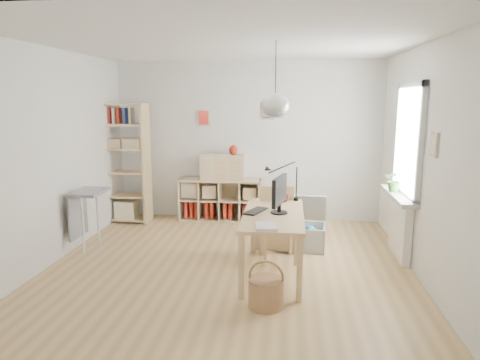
# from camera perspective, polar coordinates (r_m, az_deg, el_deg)

# --- Properties ---
(ground) EXTENTS (4.50, 4.50, 0.00)m
(ground) POSITION_cam_1_polar(r_m,az_deg,el_deg) (5.48, -1.43, -11.42)
(ground) COLOR tan
(ground) RESTS_ON ground
(room_shell) EXTENTS (4.50, 4.50, 4.50)m
(room_shell) POSITION_cam_1_polar(r_m,az_deg,el_deg) (4.87, 4.71, 9.93)
(room_shell) COLOR white
(room_shell) RESTS_ON ground
(window_unit) EXTENTS (0.07, 1.16, 1.46)m
(window_unit) POSITION_cam_1_polar(r_m,az_deg,el_deg) (5.84, 21.64, 4.92)
(window_unit) COLOR white
(window_unit) RESTS_ON ground
(radiator) EXTENTS (0.10, 0.80, 0.80)m
(radiator) POSITION_cam_1_polar(r_m,az_deg,el_deg) (6.04, 20.56, -5.97)
(radiator) COLOR white
(radiator) RESTS_ON ground
(windowsill) EXTENTS (0.22, 1.20, 0.06)m
(windowsill) POSITION_cam_1_polar(r_m,az_deg,el_deg) (5.93, 20.36, -1.98)
(windowsill) COLOR silver
(windowsill) RESTS_ON radiator
(desk) EXTENTS (0.70, 1.50, 0.75)m
(desk) POSITION_cam_1_polar(r_m,az_deg,el_deg) (5.08, 4.48, -5.43)
(desk) COLOR tan
(desk) RESTS_ON ground
(cube_shelf) EXTENTS (1.40, 0.38, 0.72)m
(cube_shelf) POSITION_cam_1_polar(r_m,az_deg,el_deg) (7.42, -2.79, -3.04)
(cube_shelf) COLOR tan
(cube_shelf) RESTS_ON ground
(tall_bookshelf) EXTENTS (0.80, 0.38, 2.00)m
(tall_bookshelf) POSITION_cam_1_polar(r_m,az_deg,el_deg) (7.42, -15.22, 2.80)
(tall_bookshelf) COLOR tan
(tall_bookshelf) RESTS_ON ground
(side_table) EXTENTS (0.40, 0.55, 0.85)m
(side_table) POSITION_cam_1_polar(r_m,az_deg,el_deg) (6.20, -19.99, -2.95)
(side_table) COLOR gray
(side_table) RESTS_ON ground
(chair) EXTENTS (0.53, 0.53, 0.94)m
(chair) POSITION_cam_1_polar(r_m,az_deg,el_deg) (5.60, 5.09, -5.18)
(chair) COLOR gray
(chair) RESTS_ON ground
(wicker_basket) EXTENTS (0.36, 0.36, 0.50)m
(wicker_basket) POSITION_cam_1_polar(r_m,az_deg,el_deg) (4.45, 3.48, -14.64)
(wicker_basket) COLOR #956A43
(wicker_basket) RESTS_ON ground
(storage_chest) EXTENTS (0.72, 0.80, 0.70)m
(storage_chest) POSITION_cam_1_polar(r_m,az_deg,el_deg) (6.16, 8.28, -6.76)
(storage_chest) COLOR beige
(storage_chest) RESTS_ON ground
(monitor) EXTENTS (0.20, 0.50, 0.44)m
(monitor) POSITION_cam_1_polar(r_m,az_deg,el_deg) (4.99, 5.28, -1.71)
(monitor) COLOR black
(monitor) RESTS_ON desk
(keyboard) EXTENTS (0.28, 0.40, 0.02)m
(keyboard) POSITION_cam_1_polar(r_m,az_deg,el_deg) (5.09, 2.12, -4.15)
(keyboard) COLOR black
(keyboard) RESTS_ON desk
(task_lamp) EXTENTS (0.45, 0.17, 0.48)m
(task_lamp) POSITION_cam_1_polar(r_m,az_deg,el_deg) (5.56, 5.31, 0.42)
(task_lamp) COLOR black
(task_lamp) RESTS_ON desk
(yarn_ball) EXTENTS (0.14, 0.14, 0.14)m
(yarn_ball) POSITION_cam_1_polar(r_m,az_deg,el_deg) (5.55, 5.79, -2.32)
(yarn_ball) COLOR #4C0A12
(yarn_ball) RESTS_ON desk
(paper_tray) EXTENTS (0.25, 0.30, 0.03)m
(paper_tray) POSITION_cam_1_polar(r_m,az_deg,el_deg) (4.48, 3.50, -6.19)
(paper_tray) COLOR silver
(paper_tray) RESTS_ON desk
(drawer_chest) EXTENTS (0.76, 0.40, 0.42)m
(drawer_chest) POSITION_cam_1_polar(r_m,az_deg,el_deg) (7.24, -2.39, 1.71)
(drawer_chest) COLOR tan
(drawer_chest) RESTS_ON cube_shelf
(red_vase) EXTENTS (0.14, 0.14, 0.17)m
(red_vase) POSITION_cam_1_polar(r_m,az_deg,el_deg) (7.17, -0.91, 4.01)
(red_vase) COLOR maroon
(red_vase) RESTS_ON drawer_chest
(potted_plant) EXTENTS (0.31, 0.28, 0.31)m
(potted_plant) POSITION_cam_1_polar(r_m,az_deg,el_deg) (6.00, 20.04, -0.00)
(potted_plant) COLOR #345E23
(potted_plant) RESTS_ON windowsill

